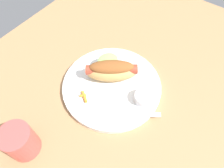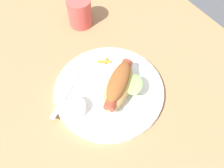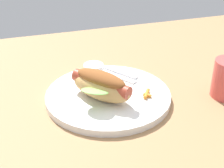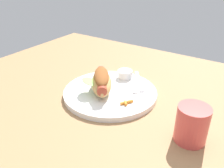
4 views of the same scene
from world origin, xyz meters
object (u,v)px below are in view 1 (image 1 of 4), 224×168
knife (127,108)px  carrot_garnish (84,96)px  plate (112,86)px  fork (132,115)px  drinking_cup (20,141)px  sauce_ramekin (143,98)px  hot_dog (112,70)px

knife → carrot_garnish: size_ratio=3.79×
plate → fork: bearing=64.8°
plate → knife: bearing=63.3°
fork → drinking_cup: 27.93cm
sauce_ramekin → drinking_cup: size_ratio=0.56×
sauce_ramekin → carrot_garnish: (8.78, -13.85, -0.93)cm
plate → hot_dog: (-2.12, -1.62, 4.16)cm
hot_dog → sauce_ramekin: (1.34, 11.69, -2.02)cm
sauce_ramekin → knife: (4.77, -2.12, -1.16)cm
plate → knife: knife is taller
plate → knife: size_ratio=2.11×
hot_dog → plate: bearing=-89.5°
hot_dog → drinking_cup: 29.45cm
plate → fork: fork is taller
knife → carrot_garnish: 12.40cm
knife → fork: bearing=-53.0°
fork → knife: bearing=125.2°
hot_dog → fork: (6.84, 11.64, -3.16)cm
plate → drinking_cup: (26.87, -6.78, 3.67)cm
knife → drinking_cup: bearing=-156.4°
hot_dog → knife: 11.79cm
hot_dog → knife: size_ratio=1.13×
hot_dog → carrot_garnish: hot_dog is taller
carrot_garnish → drinking_cup: size_ratio=0.40×
sauce_ramekin → knife: bearing=-24.0°
sauce_ramekin → fork: 5.61cm
fork → carrot_garnish: carrot_garnish is taller
plate → knife: 8.94cm
hot_dog → sauce_ramekin: size_ratio=3.07×
sauce_ramekin → hot_dog: bearing=-96.5°
fork → sauce_ramekin: bearing=54.0°
hot_dog → drinking_cup: bearing=-137.1°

